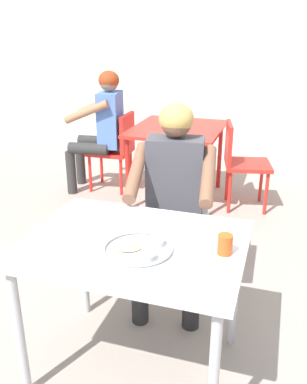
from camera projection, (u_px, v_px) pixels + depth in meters
name	position (u px, v px, depth m)	size (l,w,h in m)	color
ground_plane	(127.00, 365.00, 2.21)	(12.00, 12.00, 0.05)	gray
back_wall	(241.00, 20.00, 5.05)	(12.00, 0.12, 3.40)	silver
table_foreground	(134.00, 257.00, 1.94)	(1.01, 0.76, 0.73)	silver
thali_tray	(139.00, 249.00, 1.83)	(0.31, 0.31, 0.03)	#B7BABF
drinking_cup	(225.00, 244.00, 1.79)	(0.07, 0.07, 0.09)	#D84C19
chair_foreground	(178.00, 208.00, 2.78)	(0.47, 0.45, 0.90)	silver
diner_foreground	(173.00, 189.00, 2.50)	(0.55, 0.59, 1.23)	#252525
table_background_red	(177.00, 136.00, 4.06)	(0.84, 0.96, 0.73)	red
chair_red_left	(117.00, 147.00, 4.35)	(0.44, 0.40, 0.82)	red
chair_red_right	(240.00, 159.00, 3.91)	(0.49, 0.49, 0.82)	red
patron_background	(102.00, 122.00, 4.24)	(0.59, 0.55, 1.24)	#2D2D2D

